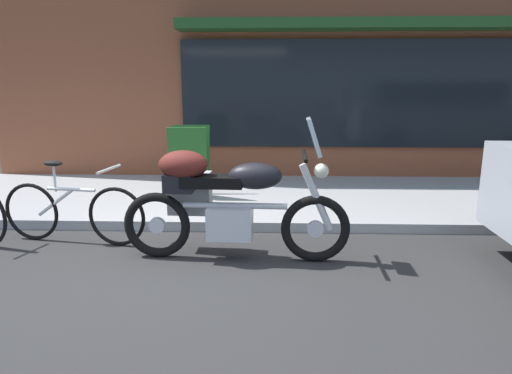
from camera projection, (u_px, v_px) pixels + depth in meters
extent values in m
plane|color=#2E2E2E|center=(175.00, 268.00, 4.30)|extent=(80.00, 80.00, 0.00)
torus|color=black|center=(315.00, 229.00, 4.39)|extent=(0.68, 0.12, 0.68)
cylinder|color=silver|center=(315.00, 229.00, 4.39)|extent=(0.16, 0.07, 0.16)
torus|color=black|center=(157.00, 225.00, 4.50)|extent=(0.68, 0.12, 0.68)
cylinder|color=silver|center=(157.00, 225.00, 4.50)|extent=(0.16, 0.07, 0.16)
cube|color=silver|center=(230.00, 222.00, 4.44)|extent=(0.45, 0.32, 0.32)
cylinder|color=silver|center=(235.00, 206.00, 4.39)|extent=(1.03, 0.10, 0.06)
ellipsoid|color=black|center=(255.00, 176.00, 4.31)|extent=(0.53, 0.30, 0.26)
cube|color=black|center=(212.00, 181.00, 4.36)|extent=(0.61, 0.26, 0.11)
cube|color=black|center=(179.00, 183.00, 4.38)|extent=(0.29, 0.23, 0.18)
cylinder|color=silver|center=(316.00, 197.00, 4.31)|extent=(0.35, 0.08, 0.67)
cylinder|color=black|center=(305.00, 156.00, 4.23)|extent=(0.06, 0.62, 0.04)
cube|color=silver|center=(314.00, 137.00, 4.19)|extent=(0.16, 0.33, 0.35)
sphere|color=#EAEACC|center=(321.00, 171.00, 4.25)|extent=(0.14, 0.14, 0.14)
cube|color=#AAAAAA|center=(190.00, 193.00, 4.65)|extent=(0.45, 0.22, 0.44)
cube|color=black|center=(192.00, 190.00, 4.76)|extent=(0.37, 0.03, 0.03)
ellipsoid|color=#591E19|center=(183.00, 165.00, 4.34)|extent=(0.49, 0.34, 0.28)
torus|color=black|center=(117.00, 217.00, 4.82)|extent=(0.65, 0.14, 0.65)
torus|color=black|center=(32.00, 212.00, 5.01)|extent=(0.65, 0.14, 0.65)
cylinder|color=silver|center=(71.00, 189.00, 4.85)|extent=(0.56, 0.12, 0.04)
cylinder|color=silver|center=(55.00, 203.00, 4.92)|extent=(0.44, 0.10, 0.32)
cylinder|color=silver|center=(55.00, 178.00, 4.86)|extent=(0.03, 0.03, 0.30)
ellipsoid|color=black|center=(53.00, 163.00, 4.82)|extent=(0.23, 0.13, 0.06)
cylinder|color=silver|center=(109.00, 169.00, 4.71)|extent=(0.10, 0.48, 0.03)
cube|color=#1E511E|center=(188.00, 162.00, 6.43)|extent=(0.55, 0.21, 1.01)
cube|color=#1E511E|center=(191.00, 159.00, 6.64)|extent=(0.55, 0.21, 1.01)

